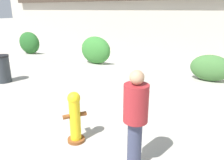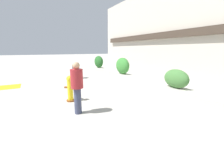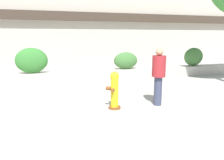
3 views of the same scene
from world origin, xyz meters
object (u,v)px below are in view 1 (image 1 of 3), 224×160
object	(u,v)px
hedge_bush_0	(29,43)
hedge_bush_2	(210,68)
hedge_bush_1	(96,50)
pedestrian	(135,115)
trash_bin	(3,69)
fire_hydrant	(75,117)

from	to	relation	value
hedge_bush_0	hedge_bush_2	bearing A→B (deg)	0.00
hedge_bush_0	hedge_bush_1	distance (m)	3.99
pedestrian	trash_bin	world-z (taller)	pedestrian
hedge_bush_1	hedge_bush_2	size ratio (longest dim) A/B	1.13
hedge_bush_2	trash_bin	bearing A→B (deg)	-159.49
hedge_bush_1	fire_hydrant	distance (m)	4.74
hedge_bush_0	fire_hydrant	world-z (taller)	hedge_bush_0
trash_bin	hedge_bush_0	bearing A→B (deg)	121.89
fire_hydrant	trash_bin	distance (m)	5.07
hedge_bush_1	fire_hydrant	size ratio (longest dim) A/B	1.23
hedge_bush_1	pedestrian	bearing A→B (deg)	-47.81
pedestrian	hedge_bush_1	bearing A→B (deg)	132.19
hedge_bush_0	hedge_bush_2	distance (m)	8.25
hedge_bush_1	pedestrian	distance (m)	5.58
fire_hydrant	trash_bin	bearing A→B (deg)	162.09
hedge_bush_0	fire_hydrant	xyz separation A→B (m)	(6.38, -4.06, -0.47)
fire_hydrant	pedestrian	distance (m)	1.42
hedge_bush_1	trash_bin	xyz separation A→B (m)	(-2.43, -2.50, -0.53)
hedge_bush_1	fire_hydrant	world-z (taller)	hedge_bush_1
fire_hydrant	trash_bin	xyz separation A→B (m)	(-4.82, 1.56, -0.04)
hedge_bush_2	pedestrian	xyz separation A→B (m)	(-0.52, -4.13, 0.09)
fire_hydrant	pedestrian	world-z (taller)	pedestrian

